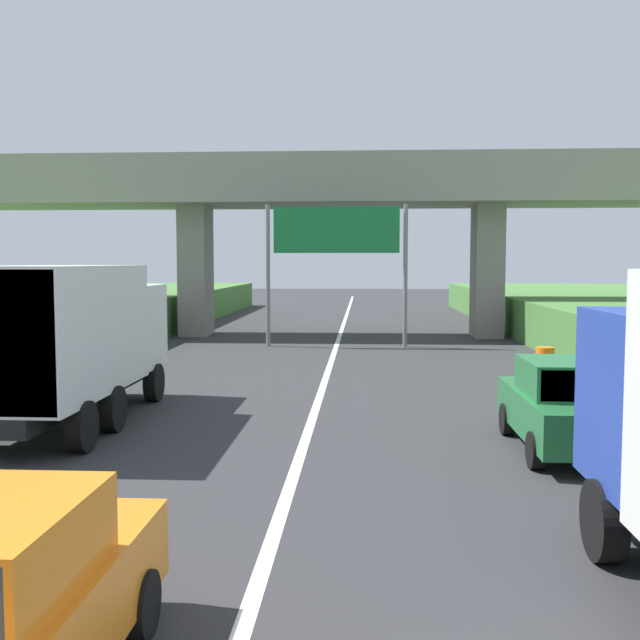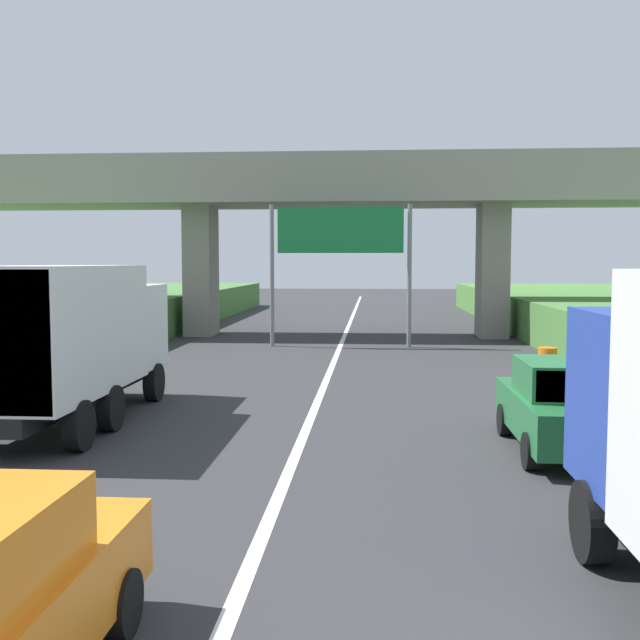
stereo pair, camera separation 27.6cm
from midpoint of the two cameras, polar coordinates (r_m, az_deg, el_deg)
The scene contains 8 objects.
lane_centre_stripe at distance 28.60m, azimuth 0.77°, elevation -2.61°, with size 0.20×97.14×0.01m, color white.
overpass_bridge at distance 35.64m, azimuth 1.31°, elevation 9.08°, with size 40.00×4.80×8.40m.
overhead_highway_sign at distance 30.96m, azimuth 1.00°, elevation 6.08°, with size 5.88×0.18×5.90m.
truck_white at distance 16.89m, azimuth -18.89°, elevation -1.16°, with size 2.44×7.30×3.44m.
car_green at distance 14.56m, azimuth 17.75°, elevation -6.27°, with size 1.86×4.10×1.72m.
construction_barrel_2 at distance 16.65m, azimuth 22.59°, elevation -6.46°, with size 0.57×0.57×0.90m.
construction_barrel_3 at distance 20.30m, azimuth 18.99°, elevation -4.45°, with size 0.57×0.57×0.90m.
construction_barrel_4 at distance 24.02m, azimuth 16.48°, elevation -3.05°, with size 0.57×0.57×0.90m.
Camera 1 is at (1.14, 0.20, 3.50)m, focal length 41.90 mm.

